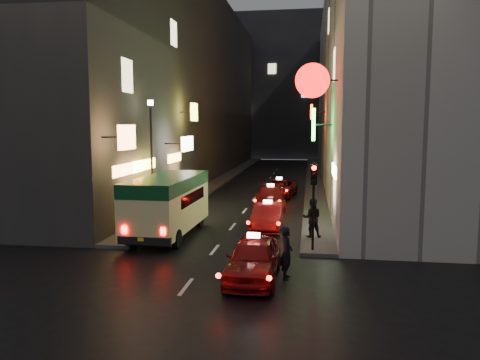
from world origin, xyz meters
The scene contains 15 objects.
ground centered at (0.00, 0.00, 0.00)m, with size 120.00×120.00×0.00m, color black.
building_left centered at (-8.00, 33.99, 9.00)m, with size 7.52×52.00×18.00m.
building_right centered at (8.00, 34.00, 9.00)m, with size 7.89×52.00×18.00m.
building_far centered at (0.00, 66.00, 11.00)m, with size 30.00×10.00×22.00m, color #35353A.
sidewalk_left centered at (-4.25, 34.00, 0.07)m, with size 1.50×52.00×0.15m, color #4D4A48.
sidewalk_right centered at (4.25, 34.00, 0.07)m, with size 1.50×52.00×0.15m, color #4D4A48.
minibus centered at (-2.60, 10.55, 1.76)m, with size 2.39×6.50×2.78m.
taxi_near centered at (2.03, 5.08, 0.82)m, with size 2.15×5.17×1.81m.
taxi_second centered at (1.82, 12.58, 0.76)m, with size 2.01×4.82×1.70m.
taxi_third centered at (1.45, 18.66, 0.79)m, with size 2.30×5.07×1.75m.
taxi_far centered at (1.66, 23.46, 0.73)m, with size 2.49×4.81×1.63m.
pedestrian_crossing centered at (3.12, 5.29, 1.00)m, with size 0.66×0.42×2.00m, color black.
pedestrian_sidewalk centered at (3.97, 10.77, 1.13)m, with size 0.74×0.46×1.96m, color black.
traffic_light centered at (4.00, 8.47, 2.69)m, with size 0.26×0.43×3.50m.
lamp_post centered at (-4.20, 13.00, 3.72)m, with size 0.28×0.28×6.22m.
Camera 1 is at (3.84, -9.96, 5.11)m, focal length 35.00 mm.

